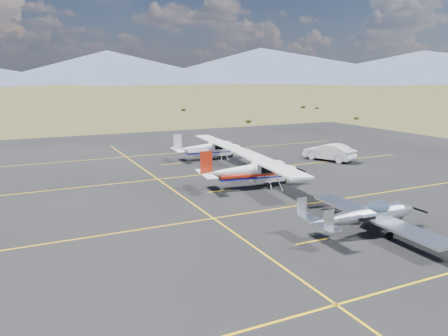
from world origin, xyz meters
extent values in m
plane|color=#383D1C|center=(0.00, 0.00, 0.00)|extent=(1600.00, 1600.00, 0.00)
cube|color=black|center=(0.00, 7.00, 0.00)|extent=(72.00, 72.00, 0.02)
cube|color=silver|center=(1.02, -3.75, 0.78)|extent=(1.83, 9.41, 0.12)
ellipsoid|color=#99BFD8|center=(1.02, -3.75, 1.28)|extent=(1.74, 1.04, 0.85)
cube|color=silver|center=(-2.83, -3.62, 1.07)|extent=(0.84, 3.14, 0.06)
cube|color=silver|center=(-3.03, -4.75, 1.54)|extent=(0.57, 0.08, 1.04)
cube|color=silver|center=(-2.95, -2.47, 1.54)|extent=(0.57, 0.08, 1.04)
cylinder|color=black|center=(2.68, -3.81, 0.19)|extent=(0.36, 0.11, 0.35)
cylinder|color=black|center=(0.77, -4.99, 0.22)|extent=(0.42, 0.13, 0.42)
cylinder|color=black|center=(0.85, -2.49, 0.22)|extent=(0.42, 0.13, 0.42)
cube|color=white|center=(1.02, 7.40, 1.11)|extent=(2.43, 1.47, 1.41)
cube|color=white|center=(0.81, 7.43, 1.84)|extent=(2.96, 11.62, 0.15)
cube|color=black|center=(1.02, 7.40, 1.40)|extent=(1.81, 1.43, 0.58)
cube|color=red|center=(-0.33, 7.56, 1.00)|extent=(5.34, 1.83, 0.19)
cube|color=red|center=(-3.86, 7.98, 2.10)|extent=(0.89, 0.18, 1.67)
cube|color=white|center=(-3.86, 7.98, 1.27)|extent=(1.17, 3.42, 0.06)
cylinder|color=black|center=(2.37, 7.24, 0.20)|extent=(0.39, 0.15, 0.38)
cylinder|color=black|center=(0.58, 6.35, 0.24)|extent=(0.47, 0.19, 0.46)
cylinder|color=black|center=(0.84, 8.53, 0.24)|extent=(0.47, 0.19, 0.46)
cube|color=white|center=(2.51, 19.20, 1.00)|extent=(2.15, 1.23, 1.28)
cube|color=white|center=(2.32, 19.21, 1.67)|extent=(2.20, 10.48, 0.13)
cube|color=black|center=(2.51, 19.20, 1.27)|extent=(1.59, 1.23, 0.52)
cube|color=white|center=(1.28, 19.29, 0.91)|extent=(4.80, 1.44, 0.17)
cube|color=white|center=(-1.93, 19.52, 1.90)|extent=(0.81, 0.12, 1.51)
cube|color=white|center=(-1.93, 19.52, 1.15)|extent=(0.92, 3.07, 0.06)
cylinder|color=black|center=(3.74, 19.11, 0.18)|extent=(0.35, 0.12, 0.34)
cylinder|color=black|center=(2.15, 18.23, 0.22)|extent=(0.42, 0.15, 0.42)
cylinder|color=black|center=(2.30, 20.21, 0.22)|extent=(0.42, 0.15, 0.42)
imported|color=silver|center=(11.70, 13.41, 0.85)|extent=(3.58, 5.39, 1.68)
camera|label=1|loc=(-16.05, -20.40, 8.27)|focal=35.00mm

